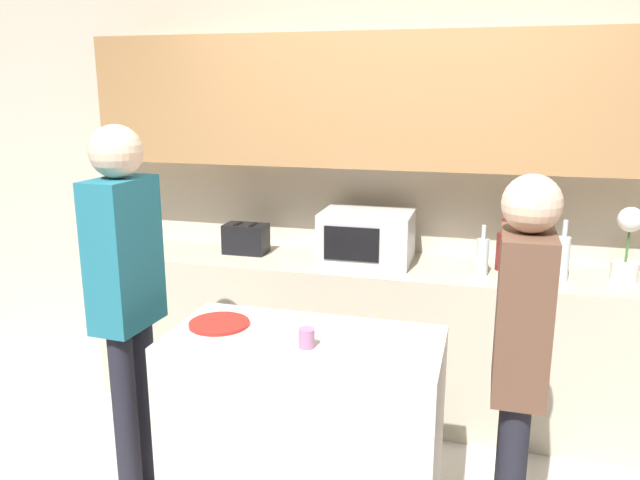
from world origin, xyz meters
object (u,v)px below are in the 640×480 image
object	(u,v)px
bottle_4	(562,257)
plate_on_island	(219,324)
bottle_1	(502,250)
person_left	(520,349)
bottle_3	(538,252)
cup_0	(307,338)
microwave	(367,237)
person_center	(126,283)
potted_plant	(628,244)
bottle_0	(482,256)
toaster	(246,239)
bottle_2	(523,254)

from	to	relation	value
bottle_4	plate_on_island	bearing A→B (deg)	-143.99
bottle_1	person_left	distance (m)	1.22
bottle_3	cup_0	bearing A→B (deg)	-124.30
bottle_1	plate_on_island	bearing A→B (deg)	-134.69
microwave	bottle_4	size ratio (longest dim) A/B	1.60
person_left	person_center	world-z (taller)	person_center
potted_plant	cup_0	bearing A→B (deg)	-137.05
plate_on_island	bottle_1	bearing A→B (deg)	45.31
person_left	person_center	distance (m)	1.69
bottle_0	bottle_1	bearing A→B (deg)	51.14
toaster	bottle_3	size ratio (longest dim) A/B	1.00
potted_plant	person_center	world-z (taller)	person_center
potted_plant	person_left	bearing A→B (deg)	-115.66
bottle_4	toaster	bearing A→B (deg)	177.51
potted_plant	bottle_3	bearing A→B (deg)	167.02
bottle_4	person_center	size ratio (longest dim) A/B	0.19
bottle_1	microwave	bearing A→B (deg)	-177.22
bottle_2	toaster	bearing A→B (deg)	177.62
potted_plant	plate_on_island	distance (m)	2.15
bottle_3	bottle_2	bearing A→B (deg)	-117.20
potted_plant	bottle_0	xyz separation A→B (m)	(-0.73, -0.10, -0.09)
person_center	bottle_1	bearing A→B (deg)	128.80
cup_0	bottle_3	bearing A→B (deg)	55.70
microwave	cup_0	world-z (taller)	microwave
microwave	toaster	world-z (taller)	microwave
bottle_0	person_left	size ratio (longest dim) A/B	0.17
potted_plant	bottle_1	size ratio (longest dim) A/B	1.35
plate_on_island	person_left	bearing A→B (deg)	-1.36
bottle_4	cup_0	distance (m)	1.60
bottle_1	bottle_3	size ratio (longest dim) A/B	1.13
bottle_4	potted_plant	bearing A→B (deg)	13.80
bottle_0	plate_on_island	world-z (taller)	bottle_0
bottle_2	microwave	bearing A→B (deg)	175.67
person_center	potted_plant	bearing A→B (deg)	119.88
microwave	bottle_0	distance (m)	0.66
potted_plant	bottle_4	world-z (taller)	potted_plant
person_center	bottle_3	bearing A→B (deg)	127.27
bottle_2	person_left	xyz separation A→B (m)	(-0.05, -1.12, -0.08)
bottle_3	person_center	world-z (taller)	person_center
bottle_0	plate_on_island	xyz separation A→B (m)	(-1.07, -1.06, -0.10)
bottle_3	plate_on_island	size ratio (longest dim) A/B	1.00
person_left	plate_on_island	bearing A→B (deg)	88.96
toaster	cup_0	xyz separation A→B (m)	(0.77, -1.28, -0.05)
person_left	cup_0	bearing A→B (deg)	96.97
bottle_2	bottle_0	bearing A→B (deg)	-172.41
microwave	person_left	size ratio (longest dim) A/B	0.32
microwave	bottle_3	xyz separation A→B (m)	(0.95, 0.10, -0.05)
bottle_0	bottle_1	world-z (taller)	bottle_1
plate_on_island	bottle_2	bearing A→B (deg)	40.28
toaster	plate_on_island	world-z (taller)	toaster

